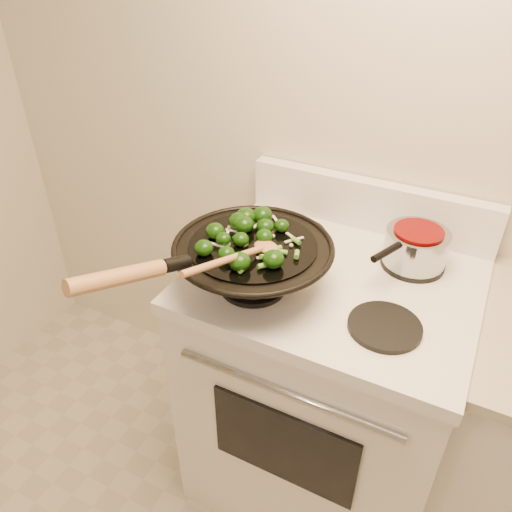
% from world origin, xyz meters
% --- Properties ---
extents(stove, '(0.78, 0.67, 1.08)m').
position_xyz_m(stove, '(-0.22, 1.17, 0.47)').
color(stove, white).
rests_on(stove, ground).
extents(wok, '(0.42, 0.67, 0.26)m').
position_xyz_m(wok, '(-0.41, 1.02, 1.00)').
color(wok, black).
rests_on(wok, stove).
extents(stirfry, '(0.27, 0.29, 0.05)m').
position_xyz_m(stirfry, '(-0.43, 1.03, 1.08)').
color(stirfry, '#103307').
rests_on(stirfry, wok).
extents(wooden_spoon, '(0.11, 0.30, 0.08)m').
position_xyz_m(wooden_spoon, '(-0.38, 0.93, 1.09)').
color(wooden_spoon, '#AE7744').
rests_on(wooden_spoon, wok).
extents(saucepan, '(0.18, 0.27, 0.10)m').
position_xyz_m(saucepan, '(-0.04, 1.32, 0.99)').
color(saucepan, '#999CA1').
rests_on(saucepan, stove).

